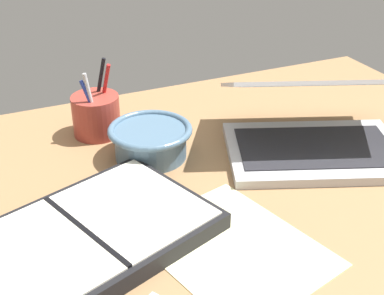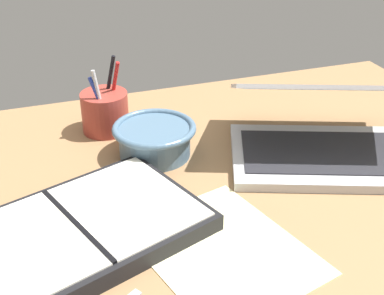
{
  "view_description": "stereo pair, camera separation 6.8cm",
  "coord_description": "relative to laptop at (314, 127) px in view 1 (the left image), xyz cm",
  "views": [
    {
      "loc": [
        -31.96,
        -67.94,
        55.09
      ],
      "look_at": [
        1.34,
        7.09,
        9.0
      ],
      "focal_mm": 50.0,
      "sensor_mm": 36.0,
      "label": 1
    },
    {
      "loc": [
        -25.64,
        -70.44,
        55.09
      ],
      "look_at": [
        1.34,
        7.09,
        9.0
      ],
      "focal_mm": 50.0,
      "sensor_mm": 36.0,
      "label": 2
    }
  ],
  "objects": [
    {
      "name": "planner",
      "position": [
        -49.05,
        -11.12,
        -3.43
      ],
      "size": [
        44.37,
        35.97,
        3.34
      ],
      "rotation": [
        0.0,
        0.0,
        0.34
      ],
      "color": "black",
      "rests_on": "desk_top"
    },
    {
      "name": "desk_top",
      "position": [
        -28.18,
        -8.09,
        -6.01
      ],
      "size": [
        140.0,
        100.0,
        2.0
      ],
      "primitive_type": "cube",
      "color": "#936D47",
      "rests_on": "ground"
    },
    {
      "name": "bowl",
      "position": [
        -30.59,
        10.45,
        -1.37
      ],
      "size": [
        16.36,
        16.36,
        6.54
      ],
      "color": "slate",
      "rests_on": "desk_top"
    },
    {
      "name": "paper_sheet_front",
      "position": [
        -28.74,
        -20.74,
        -4.93
      ],
      "size": [
        28.14,
        32.2,
        0.16
      ],
      "primitive_type": "cube",
      "rotation": [
        0.0,
        0.0,
        0.26
      ],
      "color": "#F4EFB2",
      "rests_on": "desk_top"
    },
    {
      "name": "laptop",
      "position": [
        0.0,
        0.0,
        0.0
      ],
      "size": [
        42.51,
        39.76,
        17.25
      ],
      "rotation": [
        0.0,
        0.0,
        -0.37
      ],
      "color": "#B7B7BC",
      "rests_on": "desk_top"
    },
    {
      "name": "pen_cup",
      "position": [
        -37.61,
        24.14,
        -0.57
      ],
      "size": [
        9.91,
        9.91,
        16.07
      ],
      "color": "#9E382D",
      "rests_on": "desk_top"
    }
  ]
}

